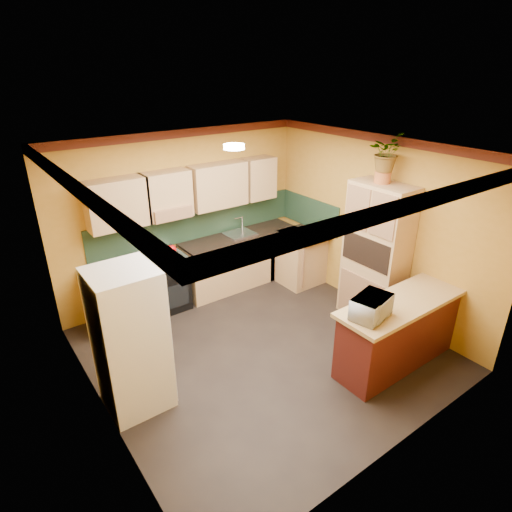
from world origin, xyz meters
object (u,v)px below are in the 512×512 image
at_px(base_cabinets_back, 201,272).
at_px(breakfast_bar, 399,333).
at_px(microwave, 371,307).
at_px(fridge, 130,341).
at_px(pantry, 376,254).
at_px(stove, 166,282).

xyz_separation_m(base_cabinets_back, breakfast_bar, (1.17, -3.03, 0.00)).
bearing_deg(microwave, fridge, 138.08).
bearing_deg(pantry, breakfast_bar, -122.03).
distance_m(breakfast_bar, microwave, 0.89).
xyz_separation_m(base_cabinets_back, pantry, (1.76, -2.08, 0.61)).
bearing_deg(pantry, base_cabinets_back, 130.20).
height_order(base_cabinets_back, fridge, fridge).
bearing_deg(base_cabinets_back, fridge, -136.70).
distance_m(fridge, pantry, 3.62).
bearing_deg(breakfast_bar, fridge, 156.63).
relative_size(fridge, microwave, 3.55).
distance_m(pantry, breakfast_bar, 1.27).
bearing_deg(stove, base_cabinets_back, 0.00).
bearing_deg(pantry, microwave, -142.45).
xyz_separation_m(fridge, pantry, (3.60, -0.35, 0.20)).
distance_m(base_cabinets_back, microwave, 3.14).
xyz_separation_m(fridge, microwave, (2.37, -1.30, 0.21)).
height_order(base_cabinets_back, breakfast_bar, same).
relative_size(base_cabinets_back, pantry, 1.74).
height_order(stove, microwave, microwave).
relative_size(pantry, microwave, 4.38).
bearing_deg(fridge, stove, 54.99).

